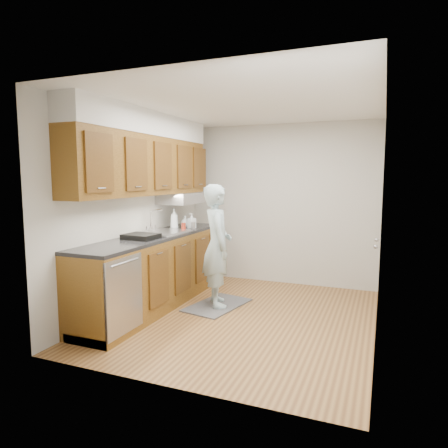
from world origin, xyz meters
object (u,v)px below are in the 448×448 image
object	(u,v)px
soap_bottle_a	(174,219)
soap_bottle_b	(192,221)
steel_can	(193,226)
soda_can	(184,227)
soap_bottle_c	(185,221)
person	(217,237)
dish_rack	(141,236)

from	to	relation	value
soap_bottle_a	soap_bottle_b	distance (m)	0.26
soap_bottle_a	steel_can	world-z (taller)	soap_bottle_a
soap_bottle_a	soda_can	xyz separation A→B (m)	(0.21, -0.11, -0.09)
soap_bottle_b	soap_bottle_c	size ratio (longest dim) A/B	1.23
soap_bottle_a	soda_can	world-z (taller)	soap_bottle_a
person	dish_rack	bearing A→B (deg)	98.21
person	steel_can	xyz separation A→B (m)	(-0.54, 0.39, 0.08)
soda_can	dish_rack	bearing A→B (deg)	-98.72
soap_bottle_a	soap_bottle_c	size ratio (longest dim) A/B	1.68
soap_bottle_a	soap_bottle_b	world-z (taller)	soap_bottle_a
person	soap_bottle_a	xyz separation A→B (m)	(-0.81, 0.33, 0.18)
soap_bottle_c	soda_can	xyz separation A→B (m)	(0.15, -0.33, -0.03)
soap_bottle_b	soap_bottle_c	bearing A→B (deg)	161.23
soap_bottle_b	person	bearing A→B (deg)	-39.30
soap_bottle_b	soda_can	bearing A→B (deg)	-86.03
dish_rack	soap_bottle_a	bearing A→B (deg)	98.56
soda_can	soap_bottle_a	bearing A→B (deg)	152.51
soap_bottle_a	soap_bottle_b	xyz separation A→B (m)	(0.19, 0.18, -0.04)
soap_bottle_a	dish_rack	distance (m)	0.97
soap_bottle_b	soap_bottle_c	distance (m)	0.14
soda_can	dish_rack	size ratio (longest dim) A/B	0.28
soap_bottle_b	dish_rack	world-z (taller)	soap_bottle_b
person	soap_bottle_c	bearing A→B (deg)	20.90
soda_can	steel_can	bearing A→B (deg)	70.17
person	soap_bottle_c	size ratio (longest dim) A/B	10.15
soap_bottle_a	dish_rack	bearing A→B (deg)	-85.51
soap_bottle_a	soda_can	distance (m)	0.25
person	soap_bottle_b	size ratio (longest dim) A/B	8.23
steel_can	soda_can	bearing A→B (deg)	-109.83
soap_bottle_c	steel_can	size ratio (longest dim) A/B	1.66
person	dish_rack	distance (m)	0.97
person	soap_bottle_b	xyz separation A→B (m)	(-0.62, 0.51, 0.14)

